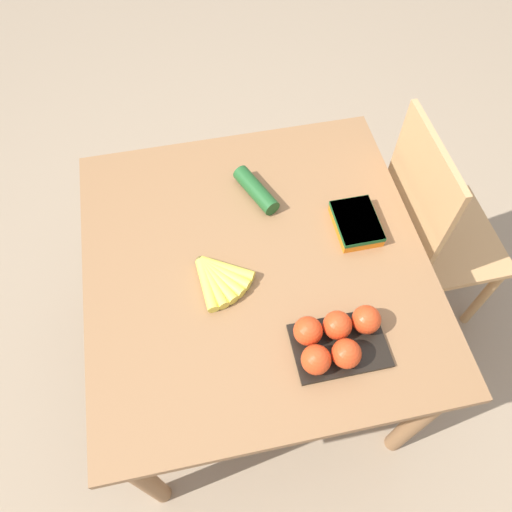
% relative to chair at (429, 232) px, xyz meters
% --- Properties ---
extents(ground_plane, '(12.00, 12.00, 0.00)m').
position_rel_chair_xyz_m(ground_plane, '(0.15, -0.68, -0.49)').
color(ground_plane, gray).
extents(dining_table, '(1.03, 1.00, 0.75)m').
position_rel_chair_xyz_m(dining_table, '(0.15, -0.68, 0.15)').
color(dining_table, olive).
rests_on(dining_table, ground_plane).
extents(chair, '(0.42, 0.40, 0.97)m').
position_rel_chair_xyz_m(chair, '(0.00, 0.00, 0.00)').
color(chair, tan).
rests_on(chair, ground_plane).
extents(banana_bunch, '(0.18, 0.16, 0.03)m').
position_rel_chair_xyz_m(banana_bunch, '(0.19, -0.80, 0.28)').
color(banana_bunch, brown).
rests_on(banana_bunch, dining_table).
extents(tomato_pack, '(0.17, 0.25, 0.09)m').
position_rel_chair_xyz_m(tomato_pack, '(0.44, -0.53, 0.30)').
color(tomato_pack, black).
rests_on(tomato_pack, dining_table).
extents(carrot_bag, '(0.17, 0.13, 0.04)m').
position_rel_chair_xyz_m(carrot_bag, '(0.09, -0.36, 0.29)').
color(carrot_bag, orange).
rests_on(carrot_bag, dining_table).
extents(cucumber_near, '(0.19, 0.12, 0.05)m').
position_rel_chair_xyz_m(cucumber_near, '(-0.09, -0.63, 0.29)').
color(cucumber_near, '#1E5123').
rests_on(cucumber_near, dining_table).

